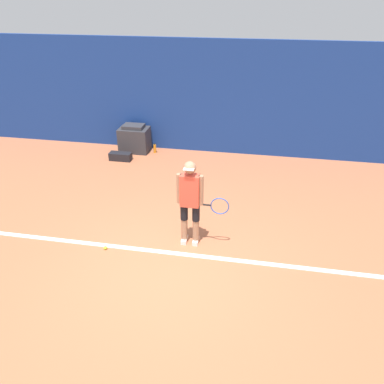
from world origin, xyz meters
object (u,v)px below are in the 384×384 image
(tennis_ball, at_px, (105,248))
(equipment_bag, at_px, (121,156))
(tennis_player, at_px, (191,200))
(covered_chair, at_px, (135,139))
(water_bottle, at_px, (155,148))

(tennis_ball, height_order, equipment_bag, equipment_bag)
(tennis_player, relative_size, covered_chair, 1.99)
(covered_chair, bearing_deg, water_bottle, -2.41)
(equipment_bag, height_order, water_bottle, water_bottle)
(tennis_player, bearing_deg, equipment_bag, 127.68)
(tennis_player, distance_m, tennis_ball, 1.84)
(tennis_player, xyz_separation_m, tennis_ball, (-1.52, -0.50, -0.90))
(tennis_player, relative_size, tennis_ball, 24.69)
(covered_chair, height_order, water_bottle, covered_chair)
(tennis_player, height_order, tennis_ball, tennis_player)
(covered_chair, relative_size, equipment_bag, 1.38)
(tennis_player, relative_size, equipment_bag, 2.74)
(tennis_player, xyz_separation_m, covered_chair, (-2.44, 4.14, -0.56))
(covered_chair, xyz_separation_m, equipment_bag, (-0.20, -0.72, -0.27))
(covered_chair, distance_m, equipment_bag, 0.79)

